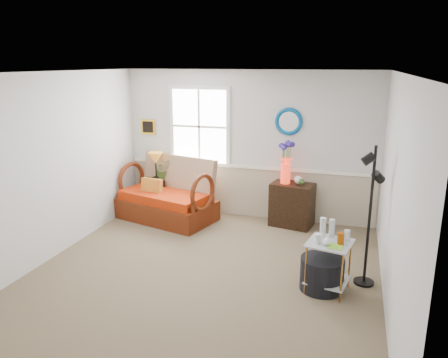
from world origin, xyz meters
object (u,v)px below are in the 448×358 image
(side_table, at_px, (328,267))
(ottoman, at_px, (322,274))
(cabinet, at_px, (292,205))
(floor_lamp, at_px, (370,217))
(lamp_stand, at_px, (156,195))
(loveseat, at_px, (166,190))

(side_table, xyz_separation_m, ottoman, (-0.07, 0.02, -0.11))
(ottoman, bearing_deg, cabinet, 108.01)
(floor_lamp, bearing_deg, cabinet, 105.33)
(lamp_stand, height_order, floor_lamp, floor_lamp)
(loveseat, bearing_deg, ottoman, -16.23)
(lamp_stand, height_order, side_table, side_table)
(cabinet, bearing_deg, side_table, -59.85)
(floor_lamp, bearing_deg, side_table, -162.12)
(side_table, relative_size, ottoman, 1.19)
(loveseat, xyz_separation_m, ottoman, (2.86, -1.75, -0.34))
(loveseat, xyz_separation_m, side_table, (2.92, -1.77, -0.23))
(side_table, bearing_deg, cabinet, 109.57)
(lamp_stand, distance_m, ottoman, 3.82)
(cabinet, distance_m, ottoman, 2.19)
(lamp_stand, bearing_deg, floor_lamp, -25.46)
(lamp_stand, distance_m, floor_lamp, 4.16)
(ottoman, bearing_deg, side_table, -13.79)
(side_table, distance_m, ottoman, 0.13)
(cabinet, xyz_separation_m, side_table, (0.74, -2.09, -0.05))
(lamp_stand, distance_m, cabinet, 2.54)
(lamp_stand, bearing_deg, ottoman, -32.89)
(cabinet, bearing_deg, loveseat, -161.03)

